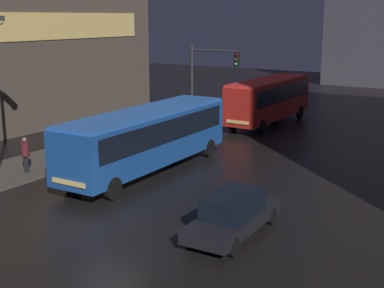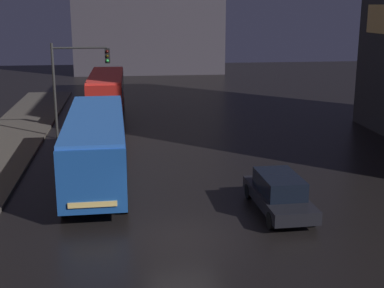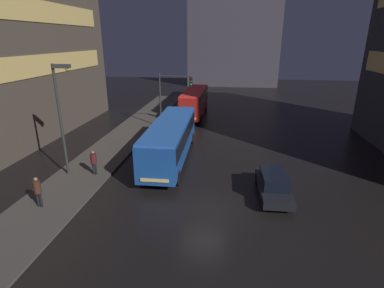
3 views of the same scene
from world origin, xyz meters
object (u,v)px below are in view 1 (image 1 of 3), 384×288
object	(u,v)px
car_taxi	(233,214)
pedestrian_near	(25,151)
bus_near	(147,134)
bus_far	(269,97)
traffic_light_main	(208,75)

from	to	relation	value
car_taxi	pedestrian_near	xyz separation A→B (m)	(-12.17, 1.13, 0.45)
bus_near	car_taxi	size ratio (longest dim) A/B	2.40
car_taxi	pedestrian_near	size ratio (longest dim) A/B	2.67
bus_near	car_taxi	bearing A→B (deg)	145.86
bus_near	bus_far	xyz separation A→B (m)	(0.06, 14.65, 0.07)
bus_near	pedestrian_near	distance (m)	6.06
bus_near	pedestrian_near	bearing A→B (deg)	36.74
bus_far	car_taxi	distance (m)	20.85
bus_near	pedestrian_near	world-z (taller)	bus_near
car_taxi	traffic_light_main	xyz separation A→B (m)	(-9.07, 13.62, 3.25)
bus_near	bus_far	world-z (taller)	bus_far
pedestrian_near	bus_near	bearing A→B (deg)	20.64
car_taxi	traffic_light_main	bearing A→B (deg)	-58.02
bus_far	traffic_light_main	distance (m)	6.41
bus_far	bus_near	bearing A→B (deg)	90.34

